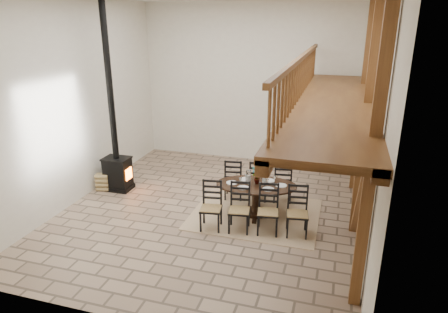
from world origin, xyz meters
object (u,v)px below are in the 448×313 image
(wood_stove, at_px, (116,151))
(log_basket, at_px, (123,173))
(log_stack, at_px, (103,182))
(dining_table, at_px, (256,201))

(wood_stove, height_order, log_basket, wood_stove)
(wood_stove, height_order, log_stack, wood_stove)
(log_basket, bearing_deg, wood_stove, -69.36)
(dining_table, distance_m, log_stack, 4.35)
(dining_table, height_order, log_basket, dining_table)
(log_basket, bearing_deg, dining_table, -14.41)
(dining_table, xyz_separation_m, wood_stove, (-3.98, 0.47, 0.71))
(dining_table, distance_m, wood_stove, 4.07)
(wood_stove, bearing_deg, log_stack, -150.86)
(dining_table, relative_size, wood_stove, 0.48)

